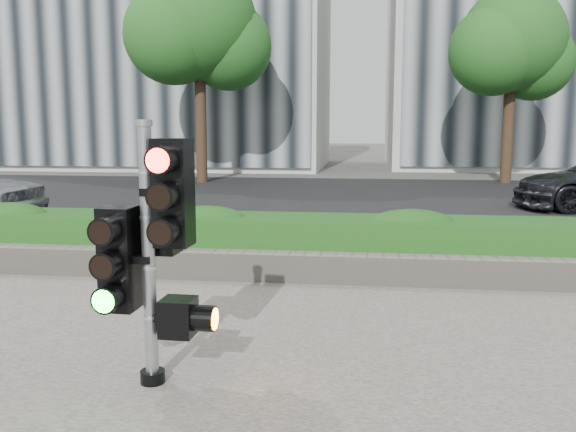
{
  "coord_description": "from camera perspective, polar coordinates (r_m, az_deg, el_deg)",
  "views": [
    {
      "loc": [
        0.88,
        -5.28,
        1.9
      ],
      "look_at": [
        0.14,
        0.6,
        1.02
      ],
      "focal_mm": 38.0,
      "sensor_mm": 36.0,
      "label": 1
    }
  ],
  "objects": [
    {
      "name": "ground",
      "position": [
        5.69,
        -2.22,
        -11.08
      ],
      "size": [
        120.0,
        120.0,
        0.0
      ],
      "primitive_type": "plane",
      "color": "#51514C",
      "rests_on": "ground"
    },
    {
      "name": "road",
      "position": [
        15.43,
        3.84,
        1.42
      ],
      "size": [
        60.0,
        13.0,
        0.02
      ],
      "primitive_type": "cube",
      "color": "black",
      "rests_on": "ground"
    },
    {
      "name": "curb",
      "position": [
        8.68,
        1.17,
        -3.78
      ],
      "size": [
        60.0,
        0.25,
        0.12
      ],
      "primitive_type": "cube",
      "color": "gray",
      "rests_on": "ground"
    },
    {
      "name": "stone_wall",
      "position": [
        7.44,
        0.17,
        -4.76
      ],
      "size": [
        12.0,
        0.32,
        0.34
      ],
      "primitive_type": "cube",
      "color": "gray",
      "rests_on": "sidewalk"
    },
    {
      "name": "hedge",
      "position": [
        8.03,
        0.73,
        -2.52
      ],
      "size": [
        12.0,
        1.0,
        0.68
      ],
      "primitive_type": "cube",
      "color": "#3A892A",
      "rests_on": "sidewalk"
    },
    {
      "name": "building_left",
      "position": [
        30.48,
        -12.57,
        18.88
      ],
      "size": [
        16.0,
        9.0,
        15.0
      ],
      "primitive_type": "cube",
      "color": "#B7B7B2",
      "rests_on": "ground"
    },
    {
      "name": "tree_left",
      "position": [
        20.8,
        -8.33,
        17.09
      ],
      "size": [
        4.61,
        4.03,
        7.34
      ],
      "color": "black",
      "rests_on": "ground"
    },
    {
      "name": "tree_right",
      "position": [
        21.49,
        20.18,
        14.88
      ],
      "size": [
        4.1,
        3.58,
        6.53
      ],
      "color": "black",
      "rests_on": "ground"
    },
    {
      "name": "traffic_signal",
      "position": [
        4.46,
        -12.52,
        -2.27
      ],
      "size": [
        0.67,
        0.49,
        1.91
      ],
      "rotation": [
        0.0,
        0.0,
        -0.04
      ],
      "color": "black",
      "rests_on": "sidewalk"
    }
  ]
}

